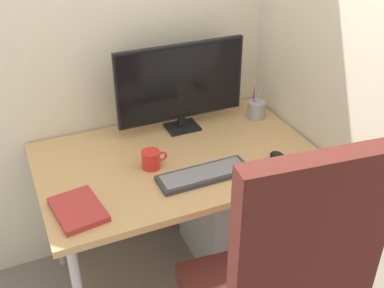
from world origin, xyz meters
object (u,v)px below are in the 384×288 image
(monitor, at_px, (181,84))
(mouse, at_px, (278,157))
(pen_holder, at_px, (256,109))
(keyboard, at_px, (204,175))
(filing_cabinet, at_px, (234,208))
(coffee_mug, at_px, (151,159))
(notebook, at_px, (78,210))

(monitor, distance_m, mouse, 0.57)
(monitor, height_order, pen_holder, monitor)
(monitor, relative_size, keyboard, 1.59)
(filing_cabinet, xyz_separation_m, keyboard, (-0.30, -0.25, 0.46))
(pen_holder, bearing_deg, mouse, -106.57)
(monitor, bearing_deg, mouse, -58.20)
(keyboard, relative_size, coffee_mug, 3.46)
(monitor, bearing_deg, keyboard, -100.36)
(mouse, height_order, coffee_mug, coffee_mug)
(notebook, bearing_deg, keyboard, -6.03)
(mouse, height_order, notebook, mouse)
(filing_cabinet, bearing_deg, pen_holder, 36.44)
(monitor, bearing_deg, filing_cabinet, -39.53)
(monitor, relative_size, notebook, 2.75)
(keyboard, relative_size, mouse, 4.61)
(mouse, relative_size, notebook, 0.37)
(monitor, relative_size, pen_holder, 3.58)
(filing_cabinet, relative_size, monitor, 0.88)
(notebook, bearing_deg, pen_holder, 13.46)
(monitor, height_order, mouse, monitor)
(pen_holder, height_order, notebook, pen_holder)
(filing_cabinet, relative_size, coffee_mug, 4.83)
(pen_holder, bearing_deg, keyboard, -141.36)
(filing_cabinet, height_order, notebook, notebook)
(monitor, xyz_separation_m, coffee_mug, (-0.26, -0.28, -0.19))
(keyboard, xyz_separation_m, pen_holder, (0.47, 0.38, 0.04))
(keyboard, height_order, mouse, mouse)
(mouse, bearing_deg, monitor, 124.75)
(notebook, height_order, coffee_mug, coffee_mug)
(coffee_mug, bearing_deg, filing_cabinet, 11.21)
(mouse, distance_m, coffee_mug, 0.56)
(mouse, distance_m, pen_holder, 0.41)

